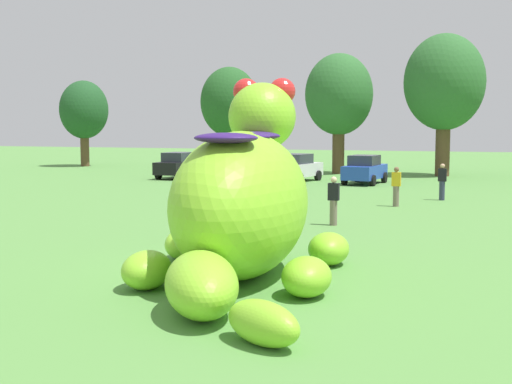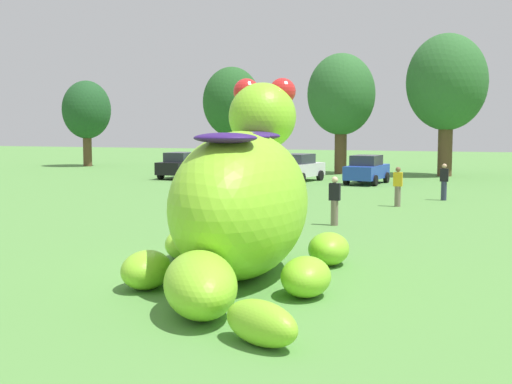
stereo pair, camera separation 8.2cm
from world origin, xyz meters
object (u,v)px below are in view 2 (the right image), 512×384
car_silver (237,167)px  spectator_by_cars (444,182)px  car_black (181,165)px  spectator_near_inflatable (398,187)px  giant_inflatable_creature (242,202)px  car_blue (367,170)px  spectator_wandering (335,201)px  car_white (299,168)px

car_silver → spectator_by_cars: size_ratio=2.56×
car_black → spectator_near_inflatable: 19.30m
giant_inflatable_creature → spectator_by_cars: (3.12, 18.28, -0.88)m
giant_inflatable_creature → car_blue: (-1.94, 26.02, -0.87)m
giant_inflatable_creature → spectator_wandering: (0.16, 8.66, -0.88)m
car_black → spectator_wandering: car_black is taller
giant_inflatable_creature → spectator_by_cars: giant_inflatable_creature is taller
giant_inflatable_creature → car_white: giant_inflatable_creature is taller
car_silver → spectator_near_inflatable: car_silver is taller
spectator_near_inflatable → spectator_by_cars: size_ratio=1.00×
spectator_by_cars → car_white: bearing=139.1°
giant_inflatable_creature → car_silver: bearing=111.5°
car_blue → spectator_wandering: 17.49m
spectator_wandering → spectator_by_cars: bearing=72.9°
spectator_wandering → car_white: bearing=109.9°
car_black → car_blue: 12.33m
giant_inflatable_creature → car_silver: 27.74m
spectator_wandering → giant_inflatable_creature: bearing=-91.1°
car_blue → spectator_wandering: (2.10, -17.36, -0.01)m
car_silver → car_blue: bearing=1.5°
car_silver → spectator_wandering: bearing=-58.9°
car_black → spectator_near_inflatable: (15.71, -11.21, -0.01)m
car_blue → car_black: bearing=178.9°
spectator_by_cars → spectator_wandering: size_ratio=1.00×
spectator_near_inflatable → car_blue: bearing=107.1°
car_blue → car_silver: bearing=-178.5°
car_black → car_silver: 4.13m
giant_inflatable_creature → spectator_wandering: bearing=88.9°
car_black → car_silver: bearing=-6.2°
spectator_by_cars → car_black: bearing=155.4°
car_white → spectator_by_cars: 12.43m
giant_inflatable_creature → car_blue: bearing=94.3°
car_white → spectator_near_inflatable: (7.72, -11.39, -0.01)m
car_blue → spectator_near_inflatable: 11.49m
car_white → car_blue: (4.34, -0.41, 0.00)m
car_silver → spectator_wandering: size_ratio=2.56×
giant_inflatable_creature → car_white: size_ratio=2.05×
car_black → spectator_wandering: size_ratio=2.44×
spectator_near_inflatable → spectator_wandering: 6.51m
giant_inflatable_creature → spectator_near_inflatable: bearing=84.5°
giant_inflatable_creature → car_white: 27.18m
spectator_by_cars → car_silver: bearing=150.5°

